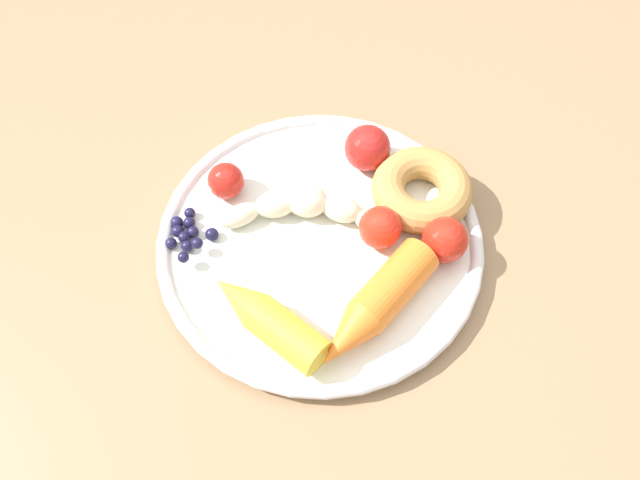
# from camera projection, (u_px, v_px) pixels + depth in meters

# --- Properties ---
(ground_plane) EXTENTS (6.00, 6.00, 0.00)m
(ground_plane) POSITION_uv_depth(u_px,v_px,m) (299.00, 427.00, 1.26)
(ground_plane) COLOR #383E41
(dining_table) EXTENTS (1.11, 0.90, 0.74)m
(dining_table) POSITION_uv_depth(u_px,v_px,m) (282.00, 252.00, 0.70)
(dining_table) COLOR #917250
(dining_table) RESTS_ON ground_plane
(plate) EXTENTS (0.29, 0.29, 0.02)m
(plate) POSITION_uv_depth(u_px,v_px,m) (320.00, 242.00, 0.59)
(plate) COLOR silver
(plate) RESTS_ON dining_table
(banana) EXTENTS (0.16, 0.06, 0.03)m
(banana) POSITION_uv_depth(u_px,v_px,m) (307.00, 208.00, 0.59)
(banana) COLOR beige
(banana) RESTS_ON plate
(carrot_orange) EXTENTS (0.11, 0.12, 0.04)m
(carrot_orange) POSITION_uv_depth(u_px,v_px,m) (375.00, 307.00, 0.53)
(carrot_orange) COLOR orange
(carrot_orange) RESTS_ON plate
(carrot_yellow) EXTENTS (0.10, 0.10, 0.03)m
(carrot_yellow) POSITION_uv_depth(u_px,v_px,m) (267.00, 319.00, 0.53)
(carrot_yellow) COLOR yellow
(carrot_yellow) RESTS_ON plate
(donut) EXTENTS (0.10, 0.10, 0.03)m
(donut) POSITION_uv_depth(u_px,v_px,m) (422.00, 190.00, 0.60)
(donut) COLOR #BA8847
(donut) RESTS_ON plate
(blueberry_pile) EXTENTS (0.05, 0.06, 0.02)m
(blueberry_pile) POSITION_uv_depth(u_px,v_px,m) (188.00, 234.00, 0.58)
(blueberry_pile) COLOR #191638
(blueberry_pile) RESTS_ON plate
(tomato_near) EXTENTS (0.04, 0.04, 0.04)m
(tomato_near) POSITION_uv_depth(u_px,v_px,m) (445.00, 240.00, 0.56)
(tomato_near) COLOR red
(tomato_near) RESTS_ON plate
(tomato_mid) EXTENTS (0.04, 0.04, 0.04)m
(tomato_mid) POSITION_uv_depth(u_px,v_px,m) (367.00, 148.00, 0.61)
(tomato_mid) COLOR red
(tomato_mid) RESTS_ON plate
(tomato_far) EXTENTS (0.03, 0.03, 0.03)m
(tomato_far) POSITION_uv_depth(u_px,v_px,m) (226.00, 181.00, 0.60)
(tomato_far) COLOR red
(tomato_far) RESTS_ON plate
(tomato_extra) EXTENTS (0.04, 0.04, 0.04)m
(tomato_extra) POSITION_uv_depth(u_px,v_px,m) (380.00, 227.00, 0.57)
(tomato_extra) COLOR red
(tomato_extra) RESTS_ON plate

